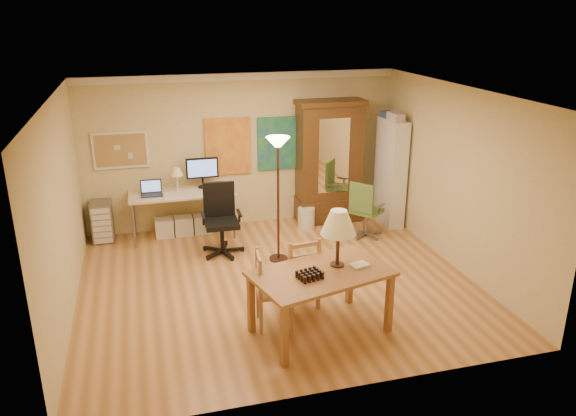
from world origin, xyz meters
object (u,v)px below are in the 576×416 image
object	(u,v)px
armoire	(329,169)
office_chair_green	(365,222)
office_chair_black	(222,235)
bookshelf	(390,173)
computer_desk	(184,209)
dining_table	(327,258)

from	to	relation	value
armoire	office_chair_green	bearing A→B (deg)	-69.52
office_chair_black	bookshelf	size ratio (longest dim) A/B	0.59
office_chair_black	bookshelf	distance (m)	3.26
computer_desk	bookshelf	bearing A→B (deg)	-5.67
office_chair_green	armoire	bearing A→B (deg)	110.48
bookshelf	computer_desk	bearing A→B (deg)	174.33
office_chair_black	office_chair_green	distance (m)	2.48
armoire	bookshelf	distance (m)	1.10
dining_table	office_chair_black	size ratio (longest dim) A/B	1.58
dining_table	computer_desk	world-z (taller)	dining_table
dining_table	armoire	xyz separation A→B (m)	(1.25, 3.58, 0.01)
dining_table	bookshelf	world-z (taller)	bookshelf
dining_table	computer_desk	distance (m)	3.79
office_chair_black	armoire	xyz separation A→B (m)	(2.13, 1.00, 0.66)
office_chair_green	bookshelf	xyz separation A→B (m)	(0.66, 0.50, 0.69)
computer_desk	dining_table	bearing A→B (deg)	-68.60
armoire	computer_desk	bearing A→B (deg)	-178.28
office_chair_green	bookshelf	world-z (taller)	bookshelf
dining_table	office_chair_green	size ratio (longest dim) A/B	1.81
office_chair_black	bookshelf	world-z (taller)	bookshelf
office_chair_black	armoire	world-z (taller)	armoire
bookshelf	armoire	bearing A→B (deg)	156.53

